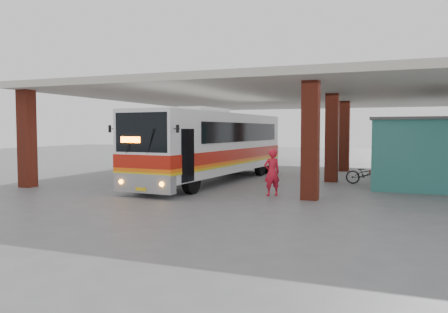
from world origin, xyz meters
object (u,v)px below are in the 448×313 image
coach_bus (214,145)px  pedestrian (272,172)px  red_chair (375,169)px  motorcycle (367,174)px

coach_bus → pedestrian: size_ratio=6.86×
coach_bus → red_chair: size_ratio=17.15×
coach_bus → motorcycle: 7.44m
red_chair → coach_bus: bearing=-126.8°
motorcycle → pedestrian: 6.03m
motorcycle → pedestrian: size_ratio=1.04×
coach_bus → red_chair: bearing=42.5°
motorcycle → red_chair: bearing=-1.7°
motorcycle → red_chair: motorcycle is taller
pedestrian → red_chair: (3.46, 9.51, -0.58)m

